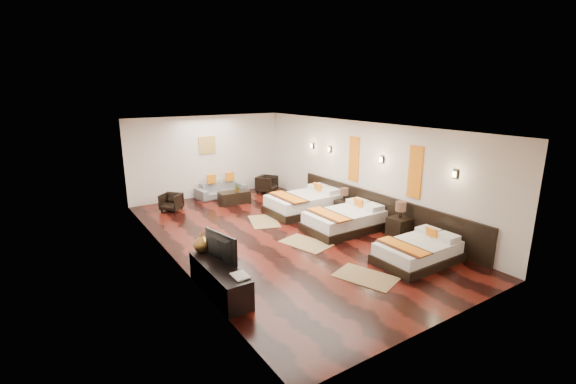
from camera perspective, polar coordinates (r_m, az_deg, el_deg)
floor at (r=10.26m, az=-1.14°, el=-6.32°), size 5.50×9.50×0.01m
ceiling at (r=9.62m, az=-1.22°, el=9.44°), size 5.50×9.50×0.01m
back_wall at (r=14.03m, az=-11.56°, el=5.06°), size 5.50×0.01×2.80m
left_wall at (r=8.76m, az=-16.63°, el=-1.04°), size 0.01×9.50×2.80m
right_wall at (r=11.50m, az=10.53°, el=3.02°), size 0.01×9.50×2.80m
headboard_panel at (r=11.16m, az=12.98°, el=-2.51°), size 0.08×6.60×0.90m
bed_near at (r=9.16m, az=18.31°, el=-8.15°), size 1.85×1.16×0.71m
bed_mid at (r=10.70m, az=8.26°, el=-4.02°), size 2.11×1.32×0.80m
bed_far at (r=12.08m, az=2.44°, el=-1.59°), size 2.25×1.41×0.86m
nightstand_a at (r=10.39m, az=15.79°, el=-4.66°), size 0.48×0.48×0.96m
nightstand_b at (r=11.82m, az=8.07°, el=-2.06°), size 0.44×0.44×0.86m
jute_mat_near at (r=8.28m, az=11.14°, el=-11.95°), size 1.11×1.38×0.01m
jute_mat_mid at (r=9.77m, az=2.59°, el=-7.41°), size 1.04×1.36×0.01m
jute_mat_far at (r=11.34m, az=-3.50°, el=-4.24°), size 1.09×1.38×0.01m
tv_console at (r=7.56m, az=-9.85°, el=-12.33°), size 0.50×1.80×0.55m
tv at (r=7.51m, az=-10.27°, el=-7.95°), size 0.31×0.95×0.54m
book at (r=6.93m, az=-7.90°, el=-12.18°), size 0.26×0.35×0.03m
figurine at (r=8.06m, az=-12.31°, el=-7.08°), size 0.46×0.46×0.38m
sofa at (r=14.06m, az=-9.63°, el=0.42°), size 1.84×0.90×0.52m
armchair_left at (r=12.80m, az=-16.51°, el=-1.39°), size 0.82×0.82×0.54m
armchair_right at (r=14.45m, az=-3.06°, el=1.17°), size 0.91×0.91×0.61m
coffee_table at (r=13.15m, az=-7.77°, el=-0.78°), size 1.03×0.57×0.40m
table_plant at (r=13.05m, az=-7.31°, el=0.66°), size 0.28×0.25×0.28m
orange_panel_a at (r=10.17m, az=17.90°, el=2.75°), size 0.04×0.40×1.30m
orange_panel_b at (r=11.65m, az=9.52°, el=4.72°), size 0.04×0.40×1.30m
sconce_near at (r=9.49m, az=22.99°, el=2.39°), size 0.07×0.12×0.18m
sconce_mid at (r=10.84m, az=13.38°, el=4.58°), size 0.07×0.12×0.18m
sconce_far at (r=12.43m, az=6.03°, el=6.16°), size 0.07×0.12×0.18m
sconce_lounge at (r=13.13m, az=3.54°, el=6.67°), size 0.07×0.12×0.18m
gold_artwork at (r=13.95m, az=-11.61°, el=6.67°), size 0.60×0.04×0.60m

